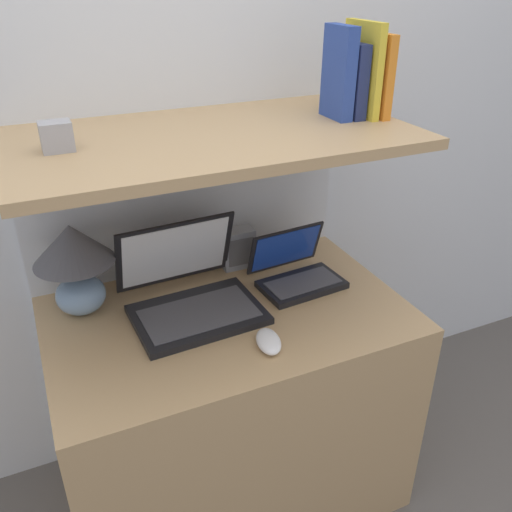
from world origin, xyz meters
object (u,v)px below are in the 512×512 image
(laptop_large, at_px, (190,294))
(shelf_gadget, at_px, (57,136))
(table_lamp, at_px, (74,259))
(computer_mouse, at_px, (269,341))
(laptop_small, at_px, (296,272))
(book_orange, at_px, (372,74))
(book_navy, at_px, (351,81))
(book_yellow, at_px, (362,70))
(router_box, at_px, (238,248))
(book_blue, at_px, (339,73))

(laptop_large, relative_size, shelf_gadget, 5.29)
(table_lamp, relative_size, computer_mouse, 2.26)
(laptop_large, bearing_deg, shelf_gadget, 179.47)
(laptop_small, relative_size, computer_mouse, 2.22)
(computer_mouse, bearing_deg, laptop_large, 116.63)
(book_orange, xyz_separation_m, book_navy, (-0.07, 0.00, -0.01))
(book_orange, height_order, book_yellow, book_yellow)
(router_box, distance_m, shelf_gadget, 0.72)
(router_box, relative_size, book_yellow, 0.54)
(laptop_small, distance_m, shelf_gadget, 0.82)
(laptop_small, bearing_deg, book_orange, -0.31)
(router_box, bearing_deg, table_lamp, -173.15)
(laptop_large, distance_m, book_blue, 0.74)
(computer_mouse, height_order, shelf_gadget, shelf_gadget)
(table_lamp, height_order, book_navy, book_navy)
(table_lamp, height_order, computer_mouse, table_lamp)
(book_blue, bearing_deg, table_lamp, 171.29)
(laptop_large, xyz_separation_m, shelf_gadget, (-0.29, 0.00, 0.50))
(laptop_large, relative_size, laptop_small, 1.38)
(router_box, relative_size, book_navy, 0.68)
(table_lamp, distance_m, book_blue, 0.89)
(table_lamp, distance_m, router_box, 0.53)
(computer_mouse, distance_m, book_blue, 0.75)
(router_box, height_order, book_navy, book_navy)
(router_box, relative_size, book_orange, 0.61)
(laptop_small, bearing_deg, book_navy, -0.46)
(book_orange, relative_size, book_navy, 1.12)
(laptop_small, height_order, book_orange, book_orange)
(book_navy, height_order, shelf_gadget, book_navy)
(table_lamp, bearing_deg, book_orange, -7.62)
(book_yellow, bearing_deg, book_orange, 0.00)
(table_lamp, bearing_deg, book_yellow, -7.93)
(router_box, bearing_deg, laptop_large, -141.23)
(table_lamp, bearing_deg, book_blue, -8.71)
(computer_mouse, relative_size, book_orange, 0.55)
(book_navy, bearing_deg, router_box, 147.11)
(laptop_large, height_order, computer_mouse, laptop_large)
(table_lamp, xyz_separation_m, router_box, (0.52, 0.06, -0.11))
(laptop_large, xyz_separation_m, book_blue, (0.46, 0.00, 0.59))
(laptop_small, bearing_deg, book_blue, -0.63)
(computer_mouse, xyz_separation_m, book_orange, (0.43, 0.26, 0.61))
(router_box, bearing_deg, shelf_gadget, -161.00)
(router_box, height_order, book_blue, book_blue)
(laptop_small, height_order, computer_mouse, laptop_small)
(table_lamp, bearing_deg, laptop_small, -10.01)
(book_navy, distance_m, book_blue, 0.05)
(book_navy, bearing_deg, computer_mouse, -144.57)
(computer_mouse, relative_size, book_navy, 0.62)
(laptop_large, relative_size, router_box, 2.81)
(computer_mouse, xyz_separation_m, book_navy, (0.37, 0.26, 0.60))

